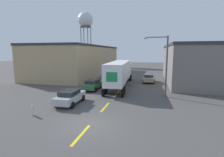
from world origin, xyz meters
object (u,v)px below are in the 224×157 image
Objects in this scene: parked_car_left_near at (70,97)px; water_tower at (85,20)px; parked_car_right_far at (149,78)px; fire_hydrant at (33,110)px; street_lamp at (163,61)px; parked_car_left_far at (93,84)px; semi_truck at (120,71)px.

water_tower reaches higher than parked_car_left_near.
parked_car_right_far reaches higher than fire_hydrant.
parked_car_left_far is at bearing 168.90° from street_lamp.
semi_truck is 3.59× the size of parked_car_left_near.
fire_hydrant is (16.46, -54.51, -17.08)m from water_tower.
street_lamp is at bearing 28.96° from parked_car_left_near.
street_lamp is 14.75m from fire_hydrant.
semi_truck is 11.13m from parked_car_left_near.
fire_hydrant is (-11.00, -9.06, -3.81)m from street_lamp.
parked_car_left_far is (0.00, 7.08, 0.00)m from parked_car_left_near.
parked_car_right_far and parked_car_left_near have the same top height.
fire_hydrant is at bearing -111.80° from semi_truck.
parked_car_left_near is at bearing -110.60° from semi_truck.
parked_car_right_far is (4.33, 4.61, -1.58)m from semi_truck.
parked_car_right_far is 0.60× the size of street_lamp.
parked_car_left_near is 7.08m from parked_car_left_far.
parked_car_left_far is 4.54× the size of fire_hydrant.
semi_truck is at bearing 139.14° from street_lamp.
street_lamp is (27.47, -45.45, -13.28)m from water_tower.
semi_truck is at bearing -61.99° from water_tower.
parked_car_left_far is at bearing -137.37° from semi_truck.
parked_car_left_near is 11.35m from street_lamp.
water_tower reaches higher than fire_hydrant.
parked_car_right_far is 1.00× the size of parked_car_left_near.
water_tower is 22.03× the size of fire_hydrant.
parked_car_right_far is 11.12m from parked_car_left_far.
fire_hydrant is at bearing -98.12° from parked_car_left_far.
parked_car_right_far is 46.98m from water_tower.
semi_truck is 0.74× the size of water_tower.
parked_car_left_far is (-3.36, -3.42, -1.58)m from semi_truck.
street_lamp is at bearing -58.85° from water_tower.
street_lamp reaches higher than parked_car_left_near.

